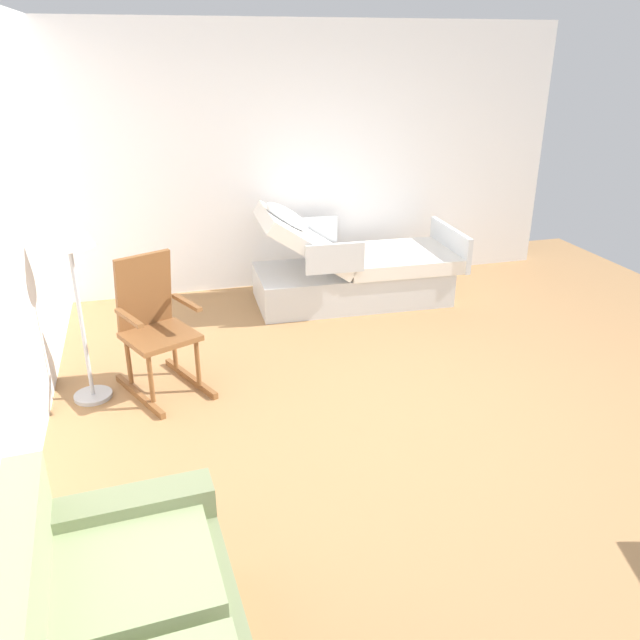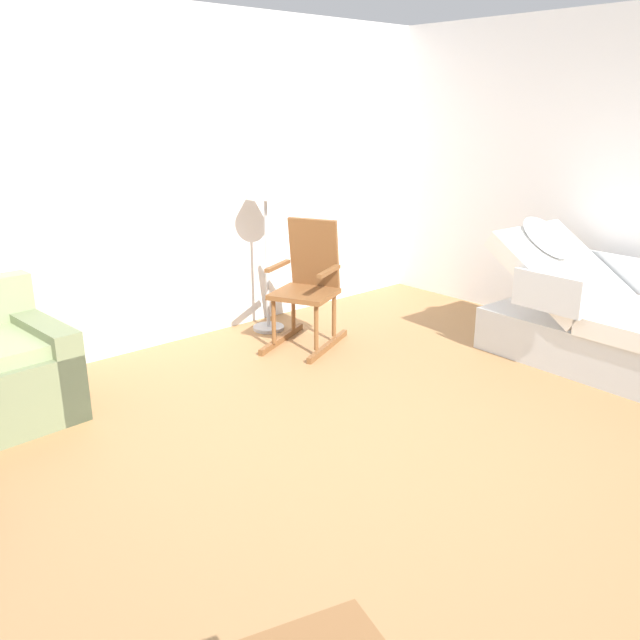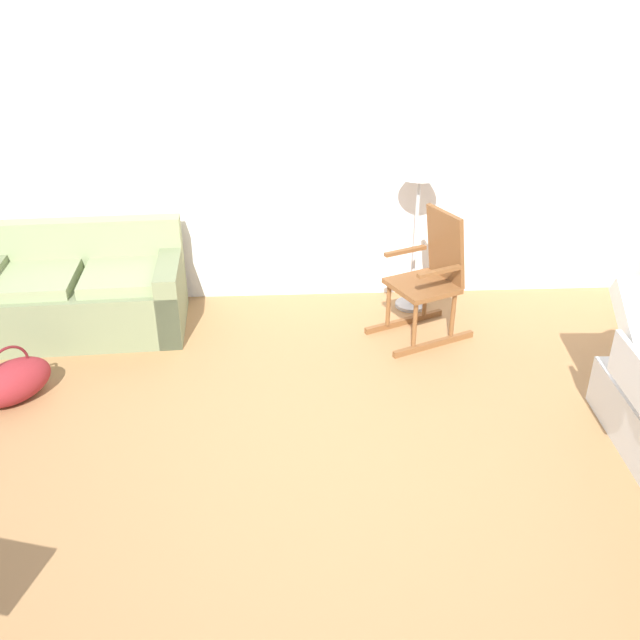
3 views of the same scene
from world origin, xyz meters
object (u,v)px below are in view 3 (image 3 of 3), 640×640
at_px(rocking_chair, 430,278).
at_px(duffel_bag, 13,381).
at_px(floor_lamp, 420,171).
at_px(couch, 85,295).

xyz_separation_m(rocking_chair, duffel_bag, (-3.08, -0.82, -0.35)).
distance_m(rocking_chair, duffel_bag, 3.21).
relative_size(rocking_chair, floor_lamp, 0.71).
xyz_separation_m(couch, floor_lamp, (2.78, 0.27, 0.92)).
height_order(rocking_chair, floor_lamp, floor_lamp).
bearing_deg(floor_lamp, duffel_bag, -156.54).
distance_m(couch, duffel_bag, 1.10).
bearing_deg(duffel_bag, rocking_chair, 14.84).
relative_size(floor_lamp, duffel_bag, 2.33).
xyz_separation_m(floor_lamp, duffel_bag, (-3.04, -1.32, -1.07)).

